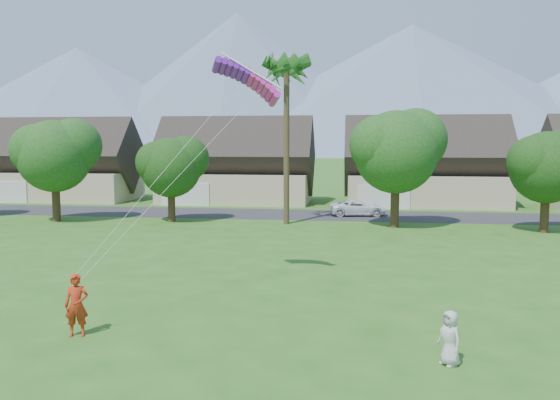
% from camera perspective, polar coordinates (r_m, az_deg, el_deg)
% --- Properties ---
extents(street, '(90.00, 7.00, 0.01)m').
position_cam_1_polar(street, '(46.59, 3.94, -1.55)').
color(street, '#2D2D30').
rests_on(street, ground).
extents(kite_flyer, '(0.83, 0.65, 2.01)m').
position_cam_1_polar(kite_flyer, '(18.81, -20.49, -10.25)').
color(kite_flyer, '#B92F15').
rests_on(kite_flyer, ground).
extents(watcher, '(0.84, 0.90, 1.55)m').
position_cam_1_polar(watcher, '(16.26, 17.31, -13.60)').
color(watcher, silver).
rests_on(watcher, ground).
extents(parked_car, '(5.07, 2.93, 1.33)m').
position_cam_1_polar(parked_car, '(46.41, 8.18, -0.81)').
color(parked_car, white).
rests_on(parked_car, ground).
extents(mountain_ridge, '(540.00, 240.00, 70.00)m').
position_cam_1_polar(mountain_ridge, '(273.15, 9.36, 10.79)').
color(mountain_ridge, slate).
rests_on(mountain_ridge, ground).
extents(houses_row, '(72.75, 8.19, 8.86)m').
position_cam_1_polar(houses_row, '(55.20, 5.09, 3.21)').
color(houses_row, beige).
rests_on(houses_row, ground).
extents(tree_row, '(62.27, 6.67, 8.45)m').
position_cam_1_polar(tree_row, '(40.23, 1.79, 4.24)').
color(tree_row, '#47301C').
rests_on(tree_row, ground).
extents(fan_palm, '(3.00, 3.00, 13.80)m').
position_cam_1_polar(fan_palm, '(41.27, 0.69, 13.91)').
color(fan_palm, '#4C3D26').
rests_on(fan_palm, ground).
extents(parafoil_kite, '(3.18, 1.28, 0.50)m').
position_cam_1_polar(parafoil_kite, '(23.52, -3.29, 12.67)').
color(parafoil_kite, purple).
rests_on(parafoil_kite, ground).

